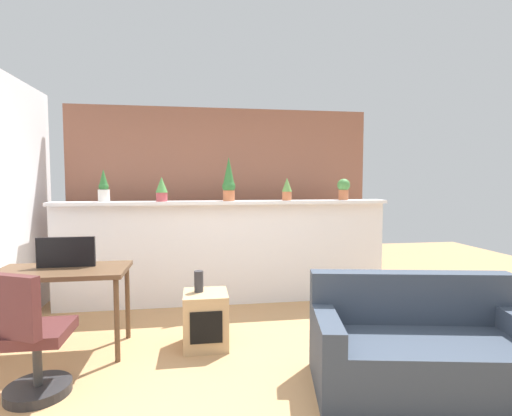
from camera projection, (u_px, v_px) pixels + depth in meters
name	position (u px, v px, depth m)	size (l,w,h in m)	color
ground_plane	(247.00, 388.00, 2.81)	(12.00, 12.00, 0.00)	tan
divider_wall	(226.00, 254.00, 4.74)	(4.03, 0.16, 1.24)	white
plant_shelf	(226.00, 202.00, 4.66)	(4.03, 0.31, 0.04)	white
brick_wall_behind	(222.00, 201.00, 5.29)	(4.03, 0.10, 2.50)	#935B47
potted_plant_0	(104.00, 188.00, 4.46)	(0.13, 0.13, 0.38)	silver
potted_plant_1	(162.00, 189.00, 4.50)	(0.14, 0.14, 0.29)	#B7474C
potted_plant_2	(229.00, 181.00, 4.64)	(0.16, 0.16, 0.53)	#C66B42
potted_plant_3	(287.00, 189.00, 4.75)	(0.12, 0.12, 0.28)	#C66B42
potted_plant_4	(344.00, 188.00, 4.91)	(0.16, 0.16, 0.27)	#C66B42
desk	(62.00, 279.00, 3.35)	(1.10, 0.60, 0.75)	brown
tv_monitor	(66.00, 252.00, 3.42)	(0.49, 0.04, 0.27)	black
office_chair	(30.00, 344.00, 2.65)	(0.52, 0.52, 0.91)	#262628
side_cube_shelf	(206.00, 320.00, 3.51)	(0.40, 0.41, 0.50)	tan
vase_on_shelf	(199.00, 281.00, 3.53)	(0.08, 0.08, 0.19)	#2D2D33
couch	(421.00, 350.00, 2.81)	(1.67, 1.04, 0.80)	#333D4C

